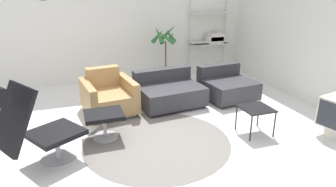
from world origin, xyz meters
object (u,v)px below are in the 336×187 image
lounge_chair (25,120)px  side_table (256,110)px  couch_low (169,92)px  couch_second (227,87)px  potted_plant (165,59)px  shelf_unit (213,36)px  ottoman (104,118)px  armchair_red (109,97)px

lounge_chair → side_table: lounge_chair is taller
lounge_chair → couch_low: size_ratio=0.96×
couch_second → potted_plant: size_ratio=0.76×
couch_low → shelf_unit: size_ratio=0.70×
ottoman → shelf_unit: bearing=41.1°
couch_low → couch_second: same height
ottoman → armchair_red: 0.95m
couch_low → ottoman: bearing=29.8°
couch_second → potted_plant: 1.58m
ottoman → couch_second: size_ratio=0.54×
armchair_red → lounge_chair: bearing=45.9°
potted_plant → lounge_chair: bearing=-132.8°
couch_second → shelf_unit: (0.53, 1.72, 0.68)m
lounge_chair → couch_low: bearing=92.5°
ottoman → side_table: bearing=-15.1°
couch_low → armchair_red: bearing=-6.5°
armchair_red → potted_plant: 1.94m
couch_second → lounge_chair: bearing=17.1°
shelf_unit → couch_second: bearing=-107.2°
armchair_red → couch_second: armchair_red is taller
armchair_red → shelf_unit: (2.79, 1.66, 0.65)m
side_table → potted_plant: (-0.46, 2.77, 0.19)m
shelf_unit → lounge_chair: bearing=-141.0°
lounge_chair → couch_second: 3.68m
lounge_chair → shelf_unit: bearing=97.5°
lounge_chair → potted_plant: 3.76m
ottoman → potted_plant: (1.64, 2.20, 0.25)m
couch_low → potted_plant: 1.37m
couch_low → couch_second: bearing=171.7°
couch_low → side_table: couch_low is taller
armchair_red → shelf_unit: 3.31m
ottoman → couch_low: 1.58m
ottoman → side_table: 2.18m
armchair_red → side_table: (1.91, -1.50, 0.10)m
side_table → ottoman: bearing=164.9°
ottoman → armchair_red: (0.20, 0.93, -0.03)m
armchair_red → potted_plant: bearing=-146.3°
lounge_chair → armchair_red: (1.11, 1.49, -0.39)m
couch_low → lounge_chair: bearing=28.1°
couch_low → shelf_unit: (1.70, 1.67, 0.68)m
ottoman → potted_plant: potted_plant is taller
lounge_chair → couch_second: bearing=81.6°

